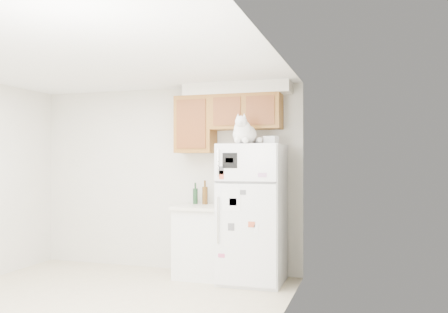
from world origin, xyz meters
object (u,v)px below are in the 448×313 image
at_px(cat, 244,133).
at_px(storage_box_back, 270,140).
at_px(base_counter, 202,241).
at_px(storage_box_front, 271,140).
at_px(bottle_green, 195,193).
at_px(bottle_amber, 205,192).
at_px(refrigerator, 252,213).

relative_size(cat, storage_box_back, 2.80).
xyz_separation_m(base_counter, storage_box_front, (0.94, -0.15, 1.28)).
height_order(storage_box_back, bottle_green, storage_box_back).
bearing_deg(storage_box_back, bottle_amber, 150.14).
height_order(refrigerator, storage_box_front, storage_box_front).
height_order(cat, storage_box_front, cat).
distance_m(storage_box_front, bottle_green, 1.33).
height_order(refrigerator, bottle_green, refrigerator).
distance_m(storage_box_front, bottle_amber, 1.21).
relative_size(refrigerator, cat, 3.37).
bearing_deg(bottle_amber, base_counter, -84.35).
height_order(base_counter, bottle_amber, bottle_amber).
bearing_deg(storage_box_back, refrigerator, 172.21).
xyz_separation_m(refrigerator, bottle_amber, (-0.71, 0.24, 0.23)).
relative_size(refrigerator, storage_box_back, 9.44).
xyz_separation_m(cat, storage_box_front, (0.30, 0.16, -0.09)).
relative_size(base_counter, bottle_green, 3.24).
bearing_deg(cat, base_counter, 154.47).
xyz_separation_m(base_counter, bottle_amber, (-0.02, 0.17, 0.62)).
xyz_separation_m(cat, bottle_amber, (-0.66, 0.48, -0.75)).
bearing_deg(cat, bottle_amber, 144.23).
xyz_separation_m(refrigerator, cat, (-0.04, -0.23, 0.98)).
relative_size(base_counter, storage_box_front, 6.13).
distance_m(storage_box_back, storage_box_front, 0.12).
relative_size(refrigerator, storage_box_front, 11.33).
height_order(refrigerator, bottle_amber, refrigerator).
xyz_separation_m(base_counter, cat, (0.65, -0.31, 1.37)).
bearing_deg(refrigerator, base_counter, 173.91).
bearing_deg(cat, bottle_green, 149.03).
relative_size(storage_box_back, storage_box_front, 1.20).
bearing_deg(cat, storage_box_front, 28.62).
bearing_deg(storage_box_front, bottle_amber, 178.99).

